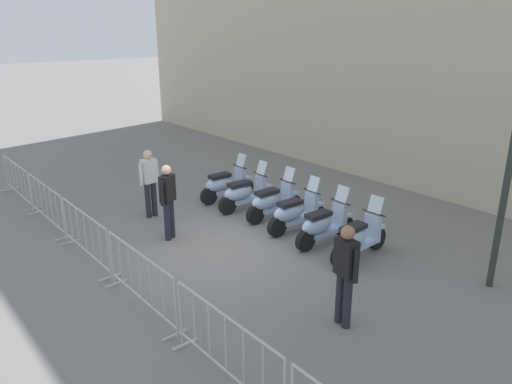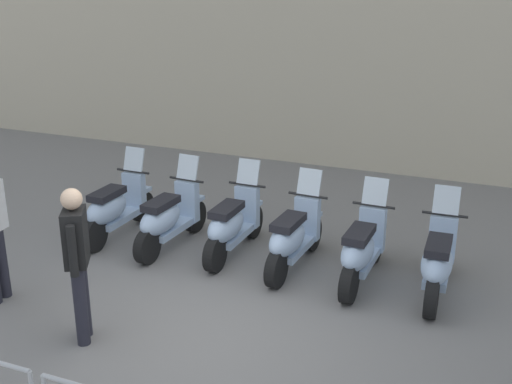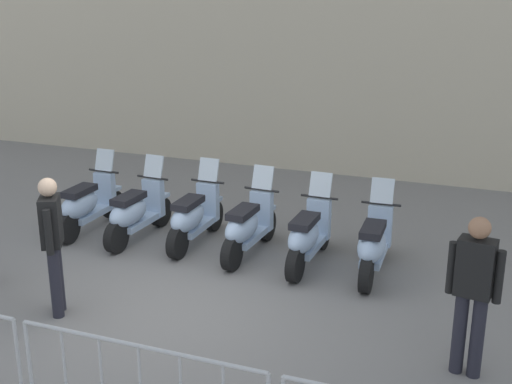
% 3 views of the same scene
% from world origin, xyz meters
% --- Properties ---
extents(ground_plane, '(120.00, 120.00, 0.00)m').
position_xyz_m(ground_plane, '(0.00, 0.00, 0.00)').
color(ground_plane, slate).
extents(motorcycle_0, '(0.56, 1.72, 1.24)m').
position_xyz_m(motorcycle_0, '(-2.29, 1.99, 0.45)').
color(motorcycle_0, black).
rests_on(motorcycle_0, ground).
extents(motorcycle_1, '(0.56, 1.73, 1.24)m').
position_xyz_m(motorcycle_1, '(-1.36, 1.93, 0.45)').
color(motorcycle_1, black).
rests_on(motorcycle_1, ground).
extents(motorcycle_2, '(0.56, 1.72, 1.24)m').
position_xyz_m(motorcycle_2, '(-0.43, 2.04, 0.45)').
color(motorcycle_2, black).
rests_on(motorcycle_2, ground).
extents(motorcycle_3, '(0.56, 1.73, 1.24)m').
position_xyz_m(motorcycle_3, '(0.49, 1.93, 0.45)').
color(motorcycle_3, black).
rests_on(motorcycle_3, ground).
extents(motorcycle_4, '(0.56, 1.72, 1.24)m').
position_xyz_m(motorcycle_4, '(1.42, 1.87, 0.45)').
color(motorcycle_4, black).
rests_on(motorcycle_4, ground).
extents(motorcycle_5, '(0.56, 1.72, 1.24)m').
position_xyz_m(motorcycle_5, '(2.35, 1.87, 0.45)').
color(motorcycle_5, black).
rests_on(motorcycle_5, ground).
extents(officer_mid_plaza, '(0.36, 0.49, 1.73)m').
position_xyz_m(officer_mid_plaza, '(-1.06, -0.52, 0.98)').
color(officer_mid_plaza, '#23232D').
rests_on(officer_mid_plaza, ground).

